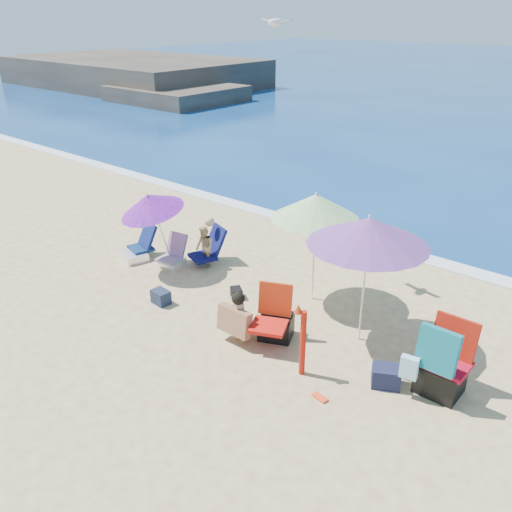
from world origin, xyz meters
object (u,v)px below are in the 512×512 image
Objects in this scene: umbrella_turquoise at (369,232)px; camp_chair_left at (275,323)px; seagull at (276,22)px; chair_rainbow at (172,257)px; umbrella_striped at (316,207)px; furled_umbrella at (302,337)px; person_left at (206,246)px; umbrella_blue at (150,203)px; camp_chair_right at (441,368)px; chair_navy at (139,250)px; person_center at (238,318)px.

camp_chair_left is (-1.09, -0.92, -1.66)m from umbrella_turquoise.
umbrella_turquoise is 3.00× the size of seagull.
chair_rainbow is 5.20m from seagull.
furled_umbrella is at bearing -59.47° from umbrella_striped.
person_left is 1.31× the size of seagull.
umbrella_blue is 1.77× the size of camp_chair_left.
umbrella_turquoise is at bearing -5.11° from person_left.
umbrella_turquoise is 4.18m from seagull.
furled_umbrella reaches higher than camp_chair_left.
umbrella_blue is 6.40m from camp_chair_right.
umbrella_blue reaches higher than camp_chair_right.
umbrella_blue reaches higher than chair_rainbow.
umbrella_turquoise reaches higher than camp_chair_left.
furled_umbrella is 1.77× the size of chair_rainbow.
chair_navy is (-5.25, 1.10, -0.47)m from furled_umbrella.
camp_chair_left is at bearing -171.39° from camp_chair_right.
umbrella_blue is at bearing -173.99° from umbrella_turquoise.
chair_rainbow is 3.33m from person_center.
camp_chair_left is (-0.91, 0.52, -0.37)m from furled_umbrella.
camp_chair_left is 1.13× the size of person_center.
chair_rainbow is at bearing 73.62° from umbrella_blue.
chair_rainbow is (-3.20, -0.70, -1.71)m from umbrella_striped.
umbrella_turquoise is 2.54× the size of person_center.
umbrella_turquoise is at bearing 162.24° from camp_chair_right.
person_left is 4.66m from seagull.
person_center is (3.91, -1.04, 0.24)m from chair_navy.
seagull is (-1.24, 2.50, 4.45)m from person_center.
chair_navy is at bearing 165.16° from person_center.
umbrella_turquoise is 2.56× the size of chair_navy.
chair_navy is (-5.44, -0.35, -1.75)m from umbrella_turquoise.
chair_rainbow is 0.67× the size of person_left.
umbrella_striped is at bearing 86.21° from person_center.
camp_chair_right is at bearing -8.84° from person_left.
umbrella_striped reaches higher than chair_rainbow.
chair_navy is at bearing -166.81° from umbrella_striped.
person_left is at bearing 38.20° from chair_rainbow.
chair_navy is 0.78× the size of camp_chair_right.
seagull is (-1.67, 2.03, 4.60)m from camp_chair_left.
seagull is at bearing 159.59° from camp_chair_right.
person_center is (-3.13, -0.87, 0.02)m from camp_chair_right.
chair_navy is 4.06m from person_center.
umbrella_striped is 3.52m from camp_chair_right.
seagull is at bearing 129.40° from camp_chair_left.
umbrella_blue is 4.69m from furled_umbrella.
chair_rainbow is at bearing 163.07° from furled_umbrella.
umbrella_blue is at bearing 168.14° from furled_umbrella.
person_left is at bearing 171.16° from camp_chair_right.
seagull is (-2.76, 1.11, 2.94)m from umbrella_turquoise.
seagull reaches higher than chair_rainbow.
furled_umbrella is 1.17× the size of camp_chair_left.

